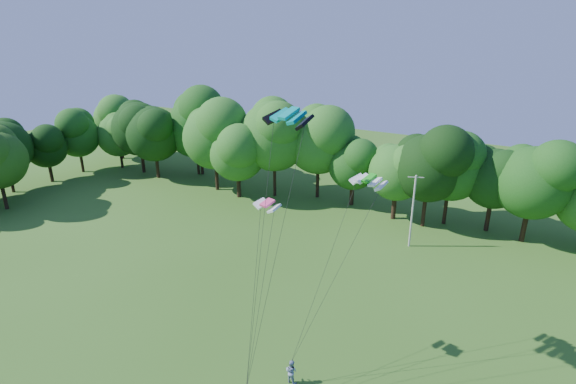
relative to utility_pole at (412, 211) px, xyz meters
The scene contains 7 objects.
utility_pole is the anchor object (origin of this frame).
kite_flyer_right 22.64m from the utility_pole, 93.56° to the right, with size 0.80×0.62×1.64m, color #8699BA.
kite_teal 24.07m from the utility_pole, 97.85° to the right, with size 3.14×1.91×0.61m.
kite_green 18.77m from the utility_pole, 86.76° to the right, with size 2.50×1.64×0.40m.
kite_pink 21.89m from the utility_pole, 101.95° to the right, with size 1.93×1.26×0.34m.
tree_back_west 35.71m from the utility_pole, 167.07° to the left, with size 9.34×9.34×13.58m.
tree_back_center 6.65m from the utility_pole, 90.29° to the left, with size 8.15×8.15×11.86m.
Camera 1 is at (16.03, -11.87, 21.32)m, focal length 28.00 mm.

